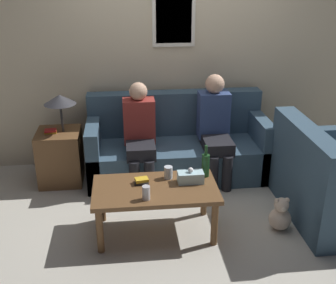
# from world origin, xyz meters

# --- Properties ---
(ground_plane) EXTENTS (16.00, 16.00, 0.00)m
(ground_plane) POSITION_xyz_m (0.00, 0.00, 0.00)
(ground_plane) COLOR beige
(wall_back) EXTENTS (9.00, 0.08, 2.60)m
(wall_back) POSITION_xyz_m (0.00, 0.92, 1.30)
(wall_back) COLOR beige
(wall_back) RESTS_ON ground_plane
(couch_main) EXTENTS (2.01, 0.81, 0.91)m
(couch_main) POSITION_xyz_m (0.00, 0.50, 0.31)
(couch_main) COLOR #385166
(couch_main) RESTS_ON ground_plane
(couch_side) EXTENTS (0.81, 1.25, 0.91)m
(couch_side) POSITION_xyz_m (1.30, -0.55, 0.32)
(couch_side) COLOR #385166
(couch_side) RESTS_ON ground_plane
(coffee_table) EXTENTS (1.10, 0.60, 0.46)m
(coffee_table) POSITION_xyz_m (-0.35, -0.66, 0.40)
(coffee_table) COLOR brown
(coffee_table) RESTS_ON ground_plane
(side_table_with_lamp) EXTENTS (0.46, 0.46, 1.01)m
(side_table_with_lamp) POSITION_xyz_m (-1.31, 0.43, 0.35)
(side_table_with_lamp) COLOR brown
(side_table_with_lamp) RESTS_ON ground_plane
(wine_bottle) EXTENTS (0.07, 0.07, 0.31)m
(wine_bottle) POSITION_xyz_m (0.13, -0.50, 0.58)
(wine_bottle) COLOR #19421E
(wine_bottle) RESTS_ON coffee_table
(drinking_glass) EXTENTS (0.08, 0.08, 0.11)m
(drinking_glass) POSITION_xyz_m (-0.21, -0.50, 0.52)
(drinking_glass) COLOR silver
(drinking_glass) RESTS_ON coffee_table
(book_stack) EXTENTS (0.13, 0.10, 0.05)m
(book_stack) POSITION_xyz_m (-0.46, -0.58, 0.48)
(book_stack) COLOR black
(book_stack) RESTS_ON coffee_table
(soda_can) EXTENTS (0.07, 0.07, 0.12)m
(soda_can) POSITION_xyz_m (-0.44, -0.85, 0.52)
(soda_can) COLOR #BCBCC1
(soda_can) RESTS_ON coffee_table
(tissue_box) EXTENTS (0.23, 0.12, 0.14)m
(tissue_box) POSITION_xyz_m (-0.02, -0.60, 0.51)
(tissue_box) COLOR silver
(tissue_box) RESTS_ON coffee_table
(person_left) EXTENTS (0.34, 0.57, 1.12)m
(person_left) POSITION_xyz_m (-0.43, 0.30, 0.60)
(person_left) COLOR black
(person_left) RESTS_ON ground_plane
(person_right) EXTENTS (0.34, 0.61, 1.17)m
(person_right) POSITION_xyz_m (0.40, 0.36, 0.62)
(person_right) COLOR black
(person_right) RESTS_ON ground_plane
(teddy_bear) EXTENTS (0.21, 0.21, 0.32)m
(teddy_bear) POSITION_xyz_m (0.79, -0.74, 0.14)
(teddy_bear) COLOR beige
(teddy_bear) RESTS_ON ground_plane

